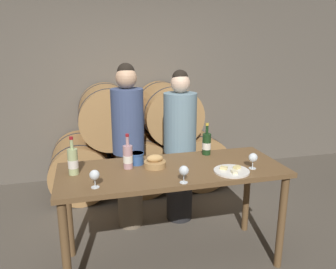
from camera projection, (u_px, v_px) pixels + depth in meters
The scene contains 15 objects.
ground_plane at pixel (172, 260), 2.95m from camera, with size 10.00×10.00×0.00m, color #564F44.
stone_wall_back at pixel (130, 65), 4.63m from camera, with size 10.00×0.12×3.20m.
barrel_stack at pixel (139, 142), 4.35m from camera, with size 2.30×0.91×1.40m.
tasting_table at pixel (172, 180), 2.75m from camera, with size 1.87×0.73×0.89m.
person_left at pixel (128, 146), 3.33m from camera, with size 0.32×0.32×1.71m.
person_right at pixel (180, 147), 3.47m from camera, with size 0.34×0.34×1.64m.
wine_bottle_red at pixel (207, 144), 3.04m from camera, with size 0.08×0.08×0.30m.
wine_bottle_white at pixel (73, 161), 2.56m from camera, with size 0.08×0.08×0.31m.
wine_bottle_rose at pixel (128, 157), 2.69m from camera, with size 0.08×0.08×0.29m.
blue_crock at pixel (137, 158), 2.80m from camera, with size 0.13×0.13×0.10m.
bread_basket at pixel (155, 162), 2.73m from camera, with size 0.18×0.18×0.11m.
cheese_plate at pixel (232, 171), 2.63m from camera, with size 0.29×0.29×0.04m.
wine_glass_far_left at pixel (95, 175), 2.32m from camera, with size 0.07×0.07×0.13m.
wine_glass_left at pixel (184, 171), 2.40m from camera, with size 0.07×0.07×0.13m.
wine_glass_center at pixel (253, 158), 2.68m from camera, with size 0.07×0.07×0.13m.
Camera 1 is at (-0.68, -2.46, 1.87)m, focal length 35.00 mm.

